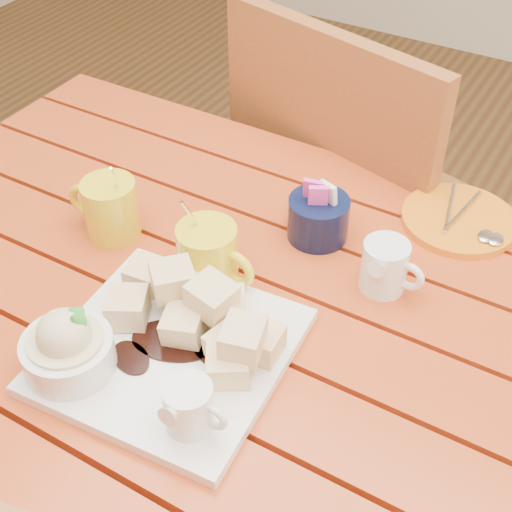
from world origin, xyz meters
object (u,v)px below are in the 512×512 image
Objects in this scene: table at (230,352)px; orange_saucer at (460,220)px; coffee_mug_right at (209,256)px; chair_far at (355,211)px; dessert_plate at (152,342)px; coffee_mug_left at (109,207)px.

orange_saucer is at bearing 55.74° from table.
coffee_mug_right is 0.39m from orange_saucer.
orange_saucer is at bearing 53.35° from coffee_mug_right.
chair_far is at bearing 93.15° from coffee_mug_right.
dessert_plate is 0.31× the size of chair_far.
chair_far is (-0.03, 0.53, -0.11)m from table.
chair_far is at bearing 90.91° from dessert_plate.
dessert_plate is 1.71× the size of orange_saucer.
table is at bearing -20.99° from coffee_mug_right.
coffee_mug_left is 0.97× the size of coffee_mug_right.
orange_saucer reaches higher than table.
dessert_plate is 2.23× the size of coffee_mug_left.
orange_saucer is (0.22, 0.32, 0.11)m from table.
coffee_mug_left is at bearing 178.77° from coffee_mug_right.
table is at bearing 108.04° from chair_far.
coffee_mug_left reaches higher than orange_saucer.
table is at bearing 80.69° from dessert_plate.
coffee_mug_right is at bearing -10.20° from coffee_mug_left.
table is 0.16m from coffee_mug_right.
orange_saucer is 0.18× the size of chair_far.
dessert_plate is 0.71m from chair_far.
chair_far is (0.19, 0.50, -0.26)m from coffee_mug_left.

